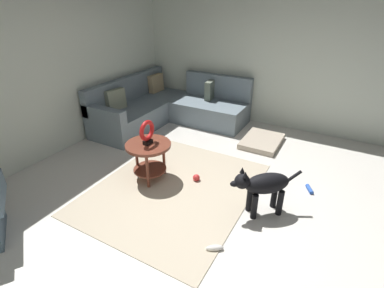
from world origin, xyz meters
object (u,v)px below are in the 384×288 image
(torus_sculpture, at_px, (147,132))
(dog, at_px, (263,186))
(dog_toy_bone, at_px, (215,248))
(dog_bed_mat, at_px, (262,141))
(dog_toy_rope, at_px, (310,189))
(sectional_couch, at_px, (167,108))
(dog_toy_ball, at_px, (196,178))
(side_table, at_px, (149,152))

(torus_sculpture, relative_size, dog, 0.49)
(dog, distance_m, dog_toy_bone, 0.87)
(dog_bed_mat, xyz_separation_m, dog_toy_bone, (-2.51, -0.28, -0.01))
(dog_toy_rope, relative_size, dog_toy_bone, 0.93)
(sectional_couch, relative_size, dog_toy_ball, 23.16)
(dog_bed_mat, relative_size, dog, 1.19)
(dog_bed_mat, bearing_deg, side_table, 149.83)
(dog_bed_mat, height_order, dog_toy_rope, dog_bed_mat)
(torus_sculpture, relative_size, dog_toy_rope, 1.94)
(side_table, distance_m, dog, 1.54)
(dog_toy_rope, distance_m, dog_toy_bone, 1.63)
(torus_sculpture, height_order, dog_toy_ball, torus_sculpture)
(torus_sculpture, bearing_deg, dog_toy_bone, -118.80)
(torus_sculpture, distance_m, dog_toy_ball, 0.92)
(side_table, relative_size, dog, 0.89)
(sectional_couch, bearing_deg, dog_bed_mat, -90.36)
(sectional_couch, bearing_deg, torus_sculpture, -153.45)
(sectional_couch, bearing_deg, dog, -125.70)
(sectional_couch, distance_m, side_table, 2.01)
(dog_toy_bone, bearing_deg, dog_toy_ball, 36.89)
(dog_toy_bone, bearing_deg, dog_toy_rope, -23.83)
(side_table, height_order, dog_toy_ball, side_table)
(torus_sculpture, bearing_deg, sectional_couch, 26.55)
(dog, relative_size, dog_toy_bone, 3.73)
(dog_bed_mat, distance_m, dog, 1.84)
(dog_bed_mat, bearing_deg, dog_toy_rope, -137.11)
(dog_toy_ball, bearing_deg, sectional_couch, 43.85)
(sectional_couch, xyz_separation_m, dog_bed_mat, (-0.01, -1.93, -0.25))
(torus_sculpture, relative_size, dog_toy_ball, 3.36)
(dog_toy_rope, bearing_deg, dog, 148.81)
(side_table, height_order, torus_sculpture, torus_sculpture)
(dog_bed_mat, height_order, dog, dog)
(side_table, distance_m, dog_toy_ball, 0.74)
(torus_sculpture, bearing_deg, side_table, 75.96)
(dog, bearing_deg, side_table, 50.35)
(side_table, relative_size, dog_toy_rope, 3.58)
(dog_toy_ball, distance_m, dog_toy_rope, 1.49)
(dog, bearing_deg, dog_toy_ball, 36.41)
(dog_bed_mat, xyz_separation_m, dog, (-1.74, -0.50, 0.33))
(side_table, bearing_deg, sectional_couch, 26.55)
(dog, height_order, dog_toy_rope, dog)
(sectional_couch, distance_m, torus_sculpture, 2.05)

